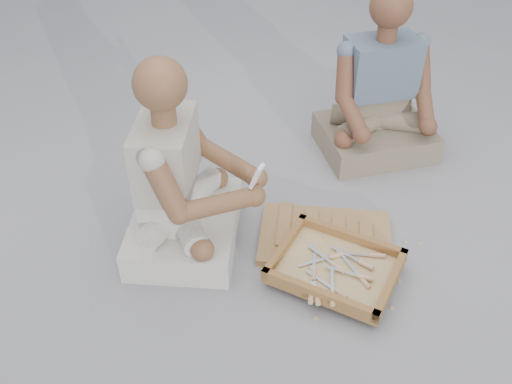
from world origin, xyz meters
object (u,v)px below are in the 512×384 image
(craftsman, at_px, (180,187))
(companion, at_px, (379,100))
(carved_panel, at_px, (325,238))
(tool_tray, at_px, (335,267))

(craftsman, height_order, companion, companion)
(carved_panel, height_order, tool_tray, tool_tray)
(tool_tray, relative_size, craftsman, 0.61)
(carved_panel, bearing_deg, companion, 86.20)
(tool_tray, xyz_separation_m, companion, (-0.04, 1.09, 0.25))
(carved_panel, relative_size, craftsman, 0.66)
(tool_tray, height_order, companion, companion)
(carved_panel, bearing_deg, tool_tray, -64.80)
(carved_panel, xyz_separation_m, tool_tray, (0.10, -0.21, 0.04))
(carved_panel, height_order, companion, companion)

